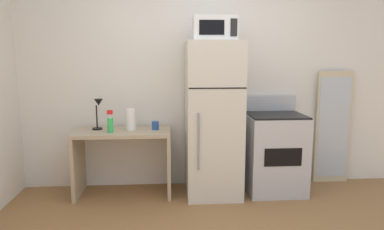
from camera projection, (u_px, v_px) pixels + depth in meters
wall_back_white at (201, 79)px, 4.28m from camera, size 5.00×0.10×2.60m
desk at (124, 150)px, 4.00m from camera, size 1.07×0.54×0.75m
desk_lamp at (98, 109)px, 3.97m from camera, size 0.14×0.12×0.35m
coffee_mug at (155, 125)px, 4.00m from camera, size 0.08×0.08×0.09m
spray_bottle at (110, 124)px, 3.83m from camera, size 0.06×0.06×0.25m
paper_towel_roll at (131, 120)px, 3.97m from camera, size 0.11×0.11×0.24m
refrigerator at (213, 120)px, 3.97m from camera, size 0.61×0.67×1.74m
microwave at (214, 29)px, 3.79m from camera, size 0.46×0.35×0.26m
oven_range at (274, 152)px, 4.11m from camera, size 0.65×0.61×1.10m
leaning_mirror at (333, 128)px, 4.38m from camera, size 0.44×0.03×1.40m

